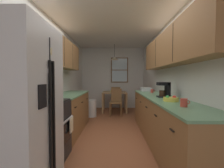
# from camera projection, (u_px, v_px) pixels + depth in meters

# --- Properties ---
(ground_plane) EXTENTS (12.00, 12.00, 0.00)m
(ground_plane) POSITION_uv_depth(u_px,v_px,m) (112.00, 127.00, 3.89)
(ground_plane) COLOR brown
(wall_left) EXTENTS (0.10, 9.00, 2.55)m
(wall_left) POSITION_uv_depth(u_px,v_px,m) (59.00, 78.00, 3.86)
(wall_left) COLOR silver
(wall_left) RESTS_ON ground
(wall_right) EXTENTS (0.10, 9.00, 2.55)m
(wall_right) POSITION_uv_depth(u_px,v_px,m) (165.00, 78.00, 3.82)
(wall_right) COLOR silver
(wall_right) RESTS_ON ground
(wall_back) EXTENTS (4.40, 0.10, 2.55)m
(wall_back) POSITION_uv_depth(u_px,v_px,m) (113.00, 78.00, 6.49)
(wall_back) COLOR silver
(wall_back) RESTS_ON ground
(ceiling_slab) EXTENTS (4.40, 9.00, 0.08)m
(ceiling_slab) POSITION_uv_depth(u_px,v_px,m) (112.00, 25.00, 3.79)
(ceiling_slab) COLOR white
(refrigerator) EXTENTS (0.72, 0.81, 1.83)m
(refrigerator) POSITION_uv_depth(u_px,v_px,m) (18.00, 111.00, 1.59)
(refrigerator) COLOR silver
(refrigerator) RESTS_ON ground
(stove_range) EXTENTS (0.66, 0.61, 1.10)m
(stove_range) POSITION_uv_depth(u_px,v_px,m) (46.00, 130.00, 2.34)
(stove_range) COLOR black
(stove_range) RESTS_ON ground
(microwave_over_range) EXTENTS (0.39, 0.59, 0.34)m
(microwave_over_range) POSITION_uv_depth(u_px,v_px,m) (37.00, 53.00, 2.29)
(microwave_over_range) COLOR silver
(counter_left) EXTENTS (0.64, 1.87, 0.90)m
(counter_left) POSITION_uv_depth(u_px,v_px,m) (69.00, 113.00, 3.57)
(counter_left) COLOR olive
(counter_left) RESTS_ON ground
(upper_cabinets_left) EXTENTS (0.33, 1.95, 0.65)m
(upper_cabinets_left) POSITION_uv_depth(u_px,v_px,m) (62.00, 54.00, 3.47)
(upper_cabinets_left) COLOR olive
(counter_right) EXTENTS (0.64, 3.31, 0.90)m
(counter_right) POSITION_uv_depth(u_px,v_px,m) (162.00, 120.00, 2.96)
(counter_right) COLOR olive
(counter_right) RESTS_ON ground
(upper_cabinets_right) EXTENTS (0.33, 2.99, 0.65)m
(upper_cabinets_right) POSITION_uv_depth(u_px,v_px,m) (171.00, 49.00, 2.86)
(upper_cabinets_right) COLOR olive
(dining_table) EXTENTS (0.91, 0.78, 0.74)m
(dining_table) POSITION_uv_depth(u_px,v_px,m) (115.00, 95.00, 5.75)
(dining_table) COLOR #A87F51
(dining_table) RESTS_ON ground
(dining_chair_near) EXTENTS (0.43, 0.43, 0.90)m
(dining_chair_near) POSITION_uv_depth(u_px,v_px,m) (116.00, 101.00, 5.15)
(dining_chair_near) COLOR brown
(dining_chair_near) RESTS_ON ground
(dining_chair_far) EXTENTS (0.45, 0.45, 0.90)m
(dining_chair_far) POSITION_uv_depth(u_px,v_px,m) (116.00, 96.00, 6.35)
(dining_chair_far) COLOR brown
(dining_chair_far) RESTS_ON ground
(pendant_light) EXTENTS (0.31, 0.31, 0.59)m
(pendant_light) POSITION_uv_depth(u_px,v_px,m) (115.00, 58.00, 5.69)
(pendant_light) COLOR black
(back_window) EXTENTS (0.72, 0.05, 1.05)m
(back_window) POSITION_uv_depth(u_px,v_px,m) (119.00, 70.00, 6.40)
(back_window) COLOR brown
(trash_bin) EXTENTS (0.35, 0.35, 0.55)m
(trash_bin) POSITION_uv_depth(u_px,v_px,m) (91.00, 108.00, 4.99)
(trash_bin) COLOR silver
(trash_bin) RESTS_ON ground
(storage_canister) EXTENTS (0.13, 0.13, 0.20)m
(storage_canister) POSITION_uv_depth(u_px,v_px,m) (56.00, 93.00, 2.76)
(storage_canister) COLOR red
(storage_canister) RESTS_ON counter_left
(dish_towel) EXTENTS (0.02, 0.16, 0.24)m
(dish_towel) POSITION_uv_depth(u_px,v_px,m) (71.00, 125.00, 2.48)
(dish_towel) COLOR beige
(coffee_maker) EXTENTS (0.22, 0.18, 0.29)m
(coffee_maker) POSITION_uv_depth(u_px,v_px,m) (165.00, 89.00, 2.89)
(coffee_maker) COLOR black
(coffee_maker) RESTS_ON counter_right
(mug_by_coffeemaker) EXTENTS (0.11, 0.07, 0.09)m
(mug_by_coffeemaker) POSITION_uv_depth(u_px,v_px,m) (152.00, 91.00, 3.82)
(mug_by_coffeemaker) COLOR #BF3F33
(mug_by_coffeemaker) RESTS_ON counter_right
(mug_spare) EXTENTS (0.12, 0.09, 0.11)m
(mug_spare) POSITION_uv_depth(u_px,v_px,m) (184.00, 103.00, 1.93)
(mug_spare) COLOR #BF3F33
(mug_spare) RESTS_ON counter_right
(fruit_bowl) EXTENTS (0.24, 0.24, 0.09)m
(fruit_bowl) POSITION_uv_depth(u_px,v_px,m) (171.00, 99.00, 2.40)
(fruit_bowl) COLOR #E5D14C
(fruit_bowl) RESTS_ON counter_right
(dish_rack) EXTENTS (0.28, 0.34, 0.10)m
(dish_rack) POSITION_uv_depth(u_px,v_px,m) (146.00, 89.00, 4.32)
(dish_rack) COLOR silver
(dish_rack) RESTS_ON counter_right
(table_serving_bowl) EXTENTS (0.20, 0.20, 0.06)m
(table_serving_bowl) POSITION_uv_depth(u_px,v_px,m) (113.00, 91.00, 5.76)
(table_serving_bowl) COLOR #E0D14C
(table_serving_bowl) RESTS_ON dining_table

